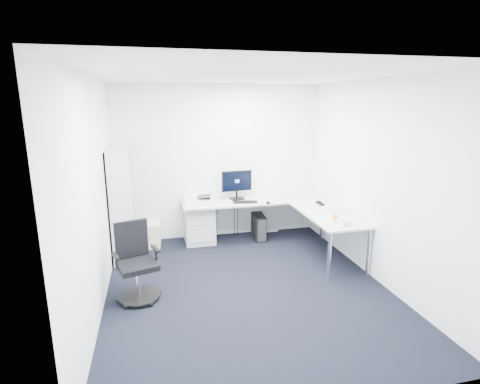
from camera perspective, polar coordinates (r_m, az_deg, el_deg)
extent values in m
plane|color=black|center=(5.12, 1.08, -14.36)|extent=(4.20, 4.20, 0.00)
plane|color=white|center=(4.53, 1.24, 17.37)|extent=(4.20, 4.20, 0.00)
cube|color=white|center=(6.66, -3.33, 4.53)|extent=(3.60, 0.02, 2.70)
cube|color=white|center=(2.75, 12.18, -9.26)|extent=(3.60, 0.02, 2.70)
cube|color=white|center=(4.56, -21.35, -0.71)|extent=(0.02, 4.20, 2.70)
cube|color=white|center=(5.37, 20.11, 1.48)|extent=(0.02, 4.20, 2.70)
cube|color=#BABCBC|center=(6.61, -6.27, -4.21)|extent=(0.50, 0.63, 0.77)
cube|color=black|center=(6.74, 2.84, -5.30)|extent=(0.23, 0.46, 0.44)
cube|color=beige|center=(6.58, -12.90, -6.21)|extent=(0.22, 0.45, 0.41)
cube|color=silver|center=(7.14, 4.49, -5.90)|extent=(0.33, 0.06, 0.04)
cube|color=black|center=(6.37, 0.81, -1.54)|extent=(0.43, 0.21, 0.02)
cube|color=black|center=(6.34, 4.29, -1.60)|extent=(0.07, 0.10, 0.03)
cube|color=silver|center=(5.93, 10.59, -2.98)|extent=(0.17, 0.39, 0.01)
sphere|color=orange|center=(5.62, 14.33, -3.77)|extent=(0.08, 0.08, 0.08)
cube|color=silver|center=(5.44, 15.46, -4.44)|extent=(0.12, 0.21, 0.07)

